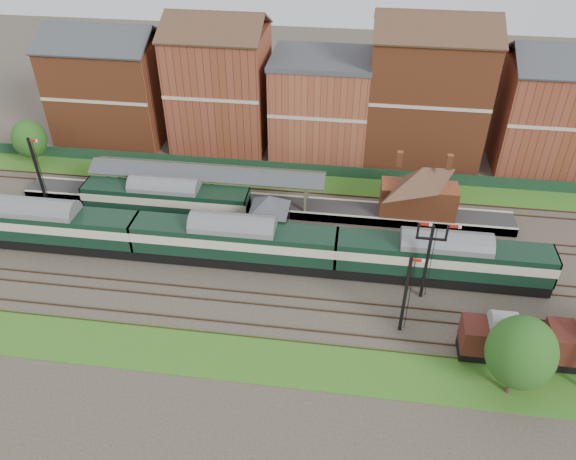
# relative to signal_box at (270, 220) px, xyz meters

# --- Properties ---
(ground) EXTENTS (160.00, 160.00, 0.00)m
(ground) POSITION_rel_signal_box_xyz_m (3.00, -3.25, -3.19)
(ground) COLOR #473D33
(ground) RESTS_ON ground
(grass_back) EXTENTS (90.00, 4.50, 0.06)m
(grass_back) POSITION_rel_signal_box_xyz_m (3.00, 12.75, -3.16)
(grass_back) COLOR #2D6619
(grass_back) RESTS_ON ground
(grass_front) EXTENTS (90.00, 5.00, 0.06)m
(grass_front) POSITION_rel_signal_box_xyz_m (3.00, -15.25, -3.16)
(grass_front) COLOR #2D6619
(grass_front) RESTS_ON ground
(fence) EXTENTS (90.00, 0.12, 1.50)m
(fence) POSITION_rel_signal_box_xyz_m (3.00, 14.75, -2.44)
(fence) COLOR #193823
(fence) RESTS_ON ground
(platform) EXTENTS (55.00, 3.40, 1.00)m
(platform) POSITION_rel_signal_box_xyz_m (-2.00, 6.50, -2.69)
(platform) COLOR #2D2D2D
(platform) RESTS_ON ground
(signal_box) EXTENTS (5.40, 5.40, 6.00)m
(signal_box) POSITION_rel_signal_box_xyz_m (0.00, 0.00, 0.00)
(signal_box) COLOR #546548
(signal_box) RESTS_ON ground
(brick_hut) EXTENTS (3.20, 2.64, 2.94)m
(brick_hut) POSITION_rel_signal_box_xyz_m (8.00, 0.00, -2.00)
(brick_hut) COLOR brown
(brick_hut) RESTS_ON ground
(station_building) EXTENTS (8.10, 8.10, 5.90)m
(station_building) POSITION_rel_signal_box_xyz_m (15.00, 6.50, 0.76)
(station_building) COLOR #994A26
(station_building) RESTS_ON platform
(canopy) EXTENTS (26.00, 3.89, 4.08)m
(canopy) POSITION_rel_signal_box_xyz_m (-8.00, 6.50, 1.39)
(canopy) COLOR #545937
(canopy) RESTS_ON platform
(semaphore_bracket) EXTENTS (3.60, 0.25, 8.18)m
(semaphore_bracket) POSITION_rel_signal_box_xyz_m (15.04, -5.75, 1.44)
(semaphore_bracket) COLOR black
(semaphore_bracket) RESTS_ON ground
(semaphore_platform_end) EXTENTS (1.23, 0.25, 8.00)m
(semaphore_platform_end) POSITION_rel_signal_box_xyz_m (-26.98, 4.75, 0.96)
(semaphore_platform_end) COLOR black
(semaphore_platform_end) RESTS_ON ground
(semaphore_siding) EXTENTS (1.23, 0.25, 8.00)m
(semaphore_siding) POSITION_rel_signal_box_xyz_m (13.02, -10.25, 0.96)
(semaphore_siding) COLOR black
(semaphore_siding) RESTS_ON ground
(town_backdrop) EXTENTS (69.00, 10.00, 16.00)m
(town_backdrop) POSITION_rel_signal_box_xyz_m (2.82, 21.75, 3.81)
(town_backdrop) COLOR #994A26
(town_backdrop) RESTS_ON ground
(dmu_train) EXTENTS (59.34, 3.12, 4.56)m
(dmu_train) POSITION_rel_signal_box_xyz_m (-2.97, -3.25, -0.54)
(dmu_train) COLOR black
(dmu_train) RESTS_ON ground
(platform_railcar) EXTENTS (18.09, 2.85, 4.17)m
(platform_railcar) POSITION_rel_signal_box_xyz_m (-11.86, 3.25, -0.75)
(platform_railcar) COLOR black
(platform_railcar) RESTS_ON ground
(goods_van_b) EXTENTS (5.91, 2.56, 3.58)m
(goods_van_b) POSITION_rel_signal_box_xyz_m (20.54, -12.25, -1.15)
(goods_van_b) COLOR black
(goods_van_b) RESTS_ON ground
(tree_far) EXTENTS (5.02, 5.02, 7.32)m
(tree_far) POSITION_rel_signal_box_xyz_m (21.03, -15.78, 1.23)
(tree_far) COLOR #382619
(tree_far) RESTS_ON ground
(tree_back) EXTENTS (4.17, 4.17, 6.10)m
(tree_back) POSITION_rel_signal_box_xyz_m (-32.20, 12.42, 0.49)
(tree_back) COLOR #382619
(tree_back) RESTS_ON ground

